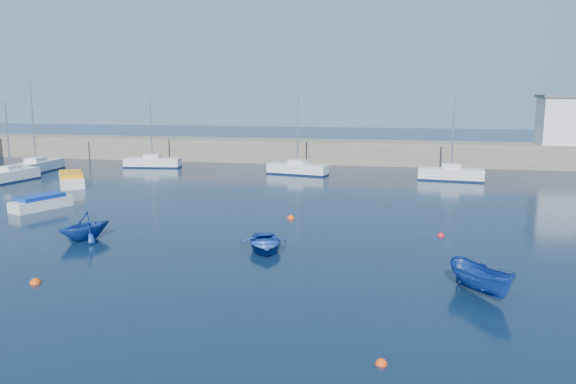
% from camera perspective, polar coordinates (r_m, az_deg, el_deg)
% --- Properties ---
extents(ground, '(220.00, 220.00, 0.00)m').
position_cam_1_polar(ground, '(22.86, -15.09, -11.55)').
color(ground, black).
rests_on(ground, ground).
extents(back_wall, '(96.00, 4.50, 2.60)m').
position_cam_1_polar(back_wall, '(66.10, 2.31, 4.16)').
color(back_wall, '#726757').
rests_on(back_wall, ground).
extents(sailboat_3, '(2.52, 5.68, 7.38)m').
position_cam_1_polar(sailboat_3, '(58.00, -26.29, 1.53)').
color(sailboat_3, silver).
rests_on(sailboat_3, ground).
extents(sailboat_4, '(2.16, 7.26, 9.39)m').
position_cam_1_polar(sailboat_4, '(63.62, -24.19, 2.39)').
color(sailboat_4, silver).
rests_on(sailboat_4, ground).
extents(sailboat_5, '(6.22, 2.39, 7.99)m').
position_cam_1_polar(sailboat_5, '(63.59, -13.61, 2.97)').
color(sailboat_5, silver).
rests_on(sailboat_5, ground).
extents(sailboat_6, '(6.33, 2.98, 8.06)m').
position_cam_1_polar(sailboat_6, '(56.58, 0.98, 2.39)').
color(sailboat_6, silver).
rests_on(sailboat_6, ground).
extents(sailboat_7, '(6.11, 2.32, 7.98)m').
position_cam_1_polar(sailboat_7, '(54.92, 16.23, 1.79)').
color(sailboat_7, silver).
rests_on(sailboat_7, ground).
extents(motorboat_1, '(2.96, 4.45, 1.03)m').
position_cam_1_polar(motorboat_1, '(43.69, -23.79, -0.98)').
color(motorboat_1, silver).
rests_on(motorboat_1, ground).
extents(motorboat_2, '(4.71, 5.70, 1.15)m').
position_cam_1_polar(motorboat_2, '(53.84, -21.17, 1.24)').
color(motorboat_2, silver).
rests_on(motorboat_2, ground).
extents(dinghy_center, '(3.48, 4.18, 0.75)m').
position_cam_1_polar(dinghy_center, '(29.89, -2.39, -5.23)').
color(dinghy_center, navy).
rests_on(dinghy_center, ground).
extents(dinghy_left, '(3.85, 4.00, 1.63)m').
position_cam_1_polar(dinghy_left, '(33.79, -19.99, -3.26)').
color(dinghy_left, navy).
rests_on(dinghy_left, ground).
extents(dinghy_right, '(3.02, 3.57, 1.33)m').
position_cam_1_polar(dinghy_right, '(24.79, 19.06, -8.40)').
color(dinghy_right, navy).
rests_on(dinghy_right, ground).
extents(buoy_0, '(0.48, 0.48, 0.48)m').
position_cam_1_polar(buoy_0, '(27.36, -24.28, -8.46)').
color(buoy_0, '#FF440D').
rests_on(buoy_0, ground).
extents(buoy_1, '(0.41, 0.41, 0.41)m').
position_cam_1_polar(buoy_1, '(33.96, 15.27, -4.34)').
color(buoy_1, red).
rests_on(buoy_1, ground).
extents(buoy_3, '(0.48, 0.48, 0.48)m').
position_cam_1_polar(buoy_3, '(37.16, 0.30, -2.72)').
color(buoy_3, '#FF440D').
rests_on(buoy_3, ground).
extents(buoy_5, '(0.38, 0.38, 0.38)m').
position_cam_1_polar(buoy_5, '(18.42, 9.45, -16.89)').
color(buoy_5, '#FF440D').
rests_on(buoy_5, ground).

